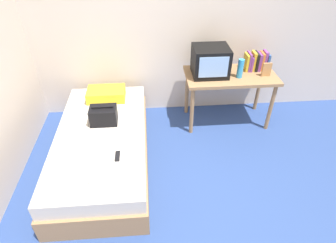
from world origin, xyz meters
The scene contains 14 objects.
ground_plane centered at (0.00, 0.00, 0.00)m, with size 8.00×8.00×0.00m, color #2D4784.
wall_back centered at (0.00, 2.00, 1.30)m, with size 5.20×0.10×2.60m, color beige.
bed centered at (-1.01, 0.85, 0.22)m, with size 1.00×2.00×0.45m.
desk centered at (0.60, 1.57, 0.63)m, with size 1.16×0.60×0.73m.
tv centered at (0.32, 1.59, 0.91)m, with size 0.44×0.39×0.36m.
water_bottle centered at (0.68, 1.48, 0.85)m, with size 0.07×0.07×0.24m, color #3399DB.
book_row centered at (0.95, 1.68, 0.84)m, with size 0.30×0.17×0.25m.
picture_frame centered at (1.02, 1.49, 0.81)m, with size 0.11×0.02×0.18m, color #B27F4C.
pillow centered at (-1.00, 1.55, 0.52)m, with size 0.48×0.30×0.13m, color yellow.
handbag centered at (-0.98, 1.03, 0.55)m, with size 0.30×0.20×0.22m.
magazine centered at (-1.11, 0.59, 0.46)m, with size 0.21×0.29×0.01m, color white.
remote_dark centered at (-0.80, 0.43, 0.46)m, with size 0.04×0.16×0.02m, color black.
remote_silver centered at (-1.23, 1.03, 0.46)m, with size 0.04×0.14×0.02m, color #B7B7BC.
folded_towel centered at (-0.89, 0.20, 0.48)m, with size 0.28×0.22×0.06m, color white.
Camera 1 is at (-0.46, -1.65, 2.43)m, focal length 30.52 mm.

